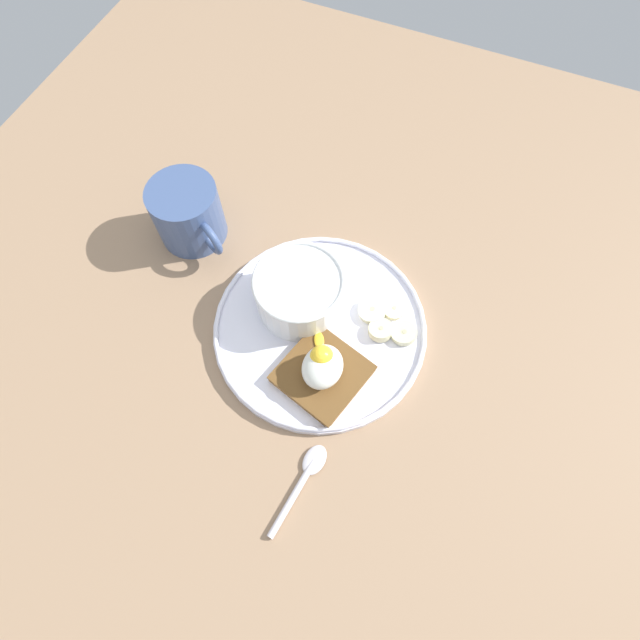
% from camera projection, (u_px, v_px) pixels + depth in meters
% --- Properties ---
extents(ground_plane, '(1.20, 1.20, 0.02)m').
position_uv_depth(ground_plane, '(320.00, 333.00, 0.64)').
color(ground_plane, '#977759').
rests_on(ground_plane, ground).
extents(plate, '(0.27, 0.27, 0.02)m').
position_uv_depth(plate, '(320.00, 327.00, 0.63)').
color(plate, white).
rests_on(plate, ground_plane).
extents(oatmeal_bowl, '(0.11, 0.11, 0.06)m').
position_uv_depth(oatmeal_bowl, '(300.00, 292.00, 0.61)').
color(oatmeal_bowl, white).
rests_on(oatmeal_bowl, plate).
extents(toast_slice, '(0.11, 0.11, 0.01)m').
position_uv_depth(toast_slice, '(322.00, 374.00, 0.59)').
color(toast_slice, brown).
rests_on(toast_slice, plate).
extents(poached_egg, '(0.08, 0.05, 0.04)m').
position_uv_depth(poached_egg, '(322.00, 365.00, 0.57)').
color(poached_egg, white).
rests_on(poached_egg, toast_slice).
extents(banana_slice_front, '(0.04, 0.04, 0.02)m').
position_uv_depth(banana_slice_front, '(380.00, 330.00, 0.61)').
color(banana_slice_front, beige).
rests_on(banana_slice_front, plate).
extents(banana_slice_left, '(0.05, 0.05, 0.02)m').
position_uv_depth(banana_slice_left, '(372.00, 311.00, 0.63)').
color(banana_slice_left, '#F1EEC2').
rests_on(banana_slice_left, plate).
extents(banana_slice_back, '(0.04, 0.04, 0.01)m').
position_uv_depth(banana_slice_back, '(404.00, 333.00, 0.61)').
color(banana_slice_back, beige).
rests_on(banana_slice_back, plate).
extents(banana_slice_right, '(0.04, 0.04, 0.01)m').
position_uv_depth(banana_slice_right, '(394.00, 309.00, 0.63)').
color(banana_slice_right, '#F9EEC0').
rests_on(banana_slice_right, plate).
extents(coffee_mug, '(0.09, 0.12, 0.08)m').
position_uv_depth(coffee_mug, '(188.00, 213.00, 0.66)').
color(coffee_mug, '#3F5583').
rests_on(coffee_mug, ground_plane).
extents(spoon, '(0.11, 0.03, 0.01)m').
position_uv_depth(spoon, '(304.00, 478.00, 0.55)').
color(spoon, silver).
rests_on(spoon, ground_plane).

